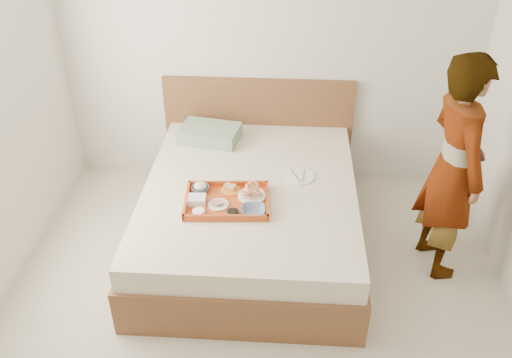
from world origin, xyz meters
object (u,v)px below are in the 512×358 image
object	(u,v)px
tray	(227,200)
dinner_plate	(299,177)
bed	(250,214)
person	(453,169)

from	to	relation	value
tray	dinner_plate	bearing A→B (deg)	32.37
bed	person	bearing A→B (deg)	-5.79
person	tray	bearing A→B (deg)	80.78
bed	person	distance (m)	1.50
dinner_plate	person	xyz separation A→B (m)	(1.02, -0.27, 0.28)
tray	person	xyz separation A→B (m)	(1.53, 0.10, 0.26)
tray	person	size ratio (longest dim) A/B	0.36
tray	dinner_plate	distance (m)	0.63
tray	bed	bearing A→B (deg)	55.57
bed	dinner_plate	distance (m)	0.47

